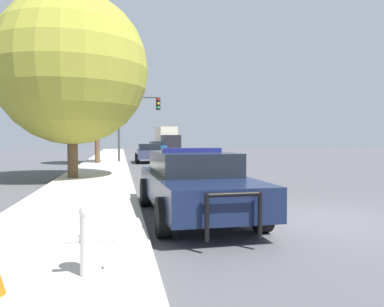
{
  "coord_description": "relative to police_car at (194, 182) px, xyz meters",
  "views": [
    {
      "loc": [
        -4.05,
        -7.3,
        1.72
      ],
      "look_at": [
        -0.43,
        11.53,
        0.98
      ],
      "focal_mm": 35.0,
      "sensor_mm": 36.0,
      "label": 1
    }
  ],
  "objects": [
    {
      "name": "ground_plane",
      "position": [
        2.45,
        -0.8,
        -0.77
      ],
      "size": [
        110.0,
        110.0,
        0.0
      ],
      "primitive_type": "plane",
      "color": "#4F4F54"
    },
    {
      "name": "sidewalk_left",
      "position": [
        -2.65,
        -0.8,
        -0.71
      ],
      "size": [
        3.0,
        110.0,
        0.13
      ],
      "color": "#BCB7AD",
      "rests_on": "ground_plane"
    },
    {
      "name": "tree_sidewalk_mid",
      "position": [
        -3.11,
        17.77,
        4.39
      ],
      "size": [
        4.07,
        4.07,
        7.09
      ],
      "color": "brown",
      "rests_on": "sidewalk_left"
    },
    {
      "name": "fire_hydrant",
      "position": [
        -1.94,
        -3.62,
        -0.18
      ],
      "size": [
        0.58,
        0.25,
        0.87
      ],
      "color": "white",
      "rests_on": "sidewalk_left"
    },
    {
      "name": "traffic_light",
      "position": [
        -0.46,
        19.28,
        2.72
      ],
      "size": [
        3.07,
        0.35,
        4.78
      ],
      "color": "#424247",
      "rests_on": "sidewalk_left"
    },
    {
      "name": "tree_sidewalk_near",
      "position": [
        -3.53,
        7.95,
        3.82
      ],
      "size": [
        6.22,
        6.22,
        7.58
      ],
      "color": "brown",
      "rests_on": "sidewalk_left"
    },
    {
      "name": "police_car",
      "position": [
        0.0,
        0.0,
        0.0
      ],
      "size": [
        2.2,
        5.25,
        1.52
      ],
      "rotation": [
        0.0,
        0.0,
        3.17
      ],
      "color": "#141E3D",
      "rests_on": "ground_plane"
    },
    {
      "name": "car_background_midblock",
      "position": [
        0.47,
        19.32,
        -0.04
      ],
      "size": [
        2.0,
        3.98,
        1.38
      ],
      "rotation": [
        0.0,
        0.0,
        -0.01
      ],
      "color": "#333856",
      "rests_on": "ground_plane"
    },
    {
      "name": "box_truck",
      "position": [
        4.62,
        42.45,
        1.01
      ],
      "size": [
        2.74,
        8.05,
        3.37
      ],
      "rotation": [
        0.0,
        0.0,
        3.18
      ],
      "color": "black",
      "rests_on": "ground_plane"
    },
    {
      "name": "car_background_distant",
      "position": [
        2.91,
        38.98,
        -0.01
      ],
      "size": [
        2.31,
        4.69,
        1.44
      ],
      "rotation": [
        0.0,
        0.0,
        0.08
      ],
      "color": "navy",
      "rests_on": "ground_plane"
    }
  ]
}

